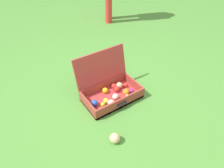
% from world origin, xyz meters
% --- Properties ---
extents(ground_plane, '(16.00, 16.00, 0.00)m').
position_xyz_m(ground_plane, '(0.00, 0.00, 0.00)').
color(ground_plane, '#4C8C38').
extents(open_suitcase, '(0.61, 0.46, 0.47)m').
position_xyz_m(open_suitcase, '(0.10, 0.13, 0.11)').
color(open_suitcase, '#B23838').
rests_on(open_suitcase, ground).
extents(stray_ball_on_grass, '(0.10, 0.10, 0.10)m').
position_xyz_m(stray_ball_on_grass, '(-0.19, -0.39, 0.05)').
color(stray_ball_on_grass, '#D1B784').
rests_on(stray_ball_on_grass, ground).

